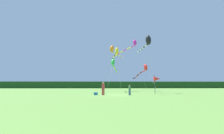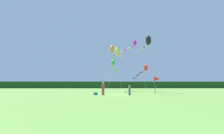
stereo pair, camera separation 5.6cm
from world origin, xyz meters
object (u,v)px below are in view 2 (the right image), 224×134
at_px(cooler_box, 96,94).
at_px(kite_green, 113,64).
at_px(person_child, 130,90).
at_px(kite_orange, 113,50).
at_px(kite_red, 144,69).
at_px(person_adult, 103,88).
at_px(kite_black, 148,41).
at_px(kite_yellow, 116,52).
at_px(kite_magenta, 132,45).
at_px(banner_flag_pole, 157,79).

relative_size(cooler_box, kite_green, 0.06).
distance_m(person_child, kite_orange, 16.10).
distance_m(person_child, kite_red, 16.24).
height_order(person_adult, cooler_box, person_adult).
bearing_deg(cooler_box, kite_red, 56.20).
bearing_deg(kite_black, kite_orange, 128.75).
xyz_separation_m(cooler_box, kite_yellow, (3.37, 12.70, 7.91)).
xyz_separation_m(person_child, kite_magenta, (2.59, 15.09, 9.37)).
relative_size(kite_orange, kite_magenta, 0.87).
height_order(kite_black, kite_orange, kite_black).
distance_m(kite_black, kite_magenta, 8.69).
height_order(kite_yellow, kite_black, kite_black).
xyz_separation_m(kite_black, kite_red, (1.05, 8.25, -4.09)).
distance_m(person_adult, person_child, 3.39).
distance_m(cooler_box, kite_red, 17.66).
xyz_separation_m(kite_magenta, kite_green, (-4.29, -5.59, -4.92)).
distance_m(banner_flag_pole, kite_magenta, 14.65).
bearing_deg(person_child, kite_magenta, 80.24).
bearing_deg(kite_black, kite_magenta, 100.02).
bearing_deg(banner_flag_pole, kite_yellow, 117.20).
bearing_deg(person_child, kite_yellow, 94.16).
distance_m(kite_green, kite_red, 8.71).
bearing_deg(banner_flag_pole, person_adult, -160.94).
distance_m(person_child, kite_yellow, 15.31).
xyz_separation_m(cooler_box, kite_orange, (2.64, 13.15, 8.59)).
height_order(kite_green, kite_red, kite_green).
bearing_deg(kite_orange, kite_yellow, -31.59).
bearing_deg(kite_green, cooler_box, -106.80).
bearing_deg(person_child, kite_red, 70.93).
xyz_separation_m(cooler_box, kite_black, (8.44, 5.93, 8.65)).
relative_size(kite_black, kite_red, 0.91).
xyz_separation_m(kite_black, kite_magenta, (-1.50, 8.47, 1.29)).
distance_m(person_adult, cooler_box, 1.33).
xyz_separation_m(banner_flag_pole, kite_red, (0.72, 11.98, 2.55)).
bearing_deg(banner_flag_pole, kite_green, 132.82).
bearing_deg(cooler_box, kite_black, 35.07).
bearing_deg(kite_orange, person_adult, -97.00).
height_order(cooler_box, kite_yellow, kite_yellow).
bearing_deg(person_adult, kite_magenta, 68.12).
height_order(kite_yellow, kite_green, kite_yellow).
bearing_deg(person_adult, kite_yellow, 79.66).
bearing_deg(person_adult, kite_black, 40.66).
relative_size(banner_flag_pole, kite_yellow, 0.29).
distance_m(person_adult, kite_magenta, 18.47).
distance_m(person_adult, kite_orange, 15.81).
height_order(kite_yellow, kite_red, kite_yellow).
distance_m(banner_flag_pole, kite_red, 12.27).
bearing_deg(kite_black, person_adult, -139.34).
distance_m(kite_black, kite_red, 9.27).
distance_m(cooler_box, kite_black, 13.46).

